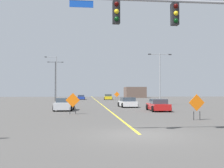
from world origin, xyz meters
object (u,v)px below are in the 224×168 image
object	(u,v)px
construction_sign_median_near	(117,95)
car_silver_far	(64,105)
street_lamp_mid_right	(160,74)
construction_sign_left_shoulder	(73,97)
construction_sign_median_far	(73,101)
street_lamp_mid_left	(55,77)
construction_sign_right_lane	(197,104)
street_lamp_near_left	(55,78)
car_white_near	(128,102)
car_blue_passing	(81,97)
traffic_signal_assembly	(207,26)
car_red_approaching	(158,105)
car_yellow_distant	(108,97)

from	to	relation	value
construction_sign_median_near	car_silver_far	size ratio (longest dim) A/B	0.54
car_silver_far	street_lamp_mid_right	bearing A→B (deg)	37.30
construction_sign_left_shoulder	construction_sign_median_far	bearing A→B (deg)	-87.42
street_lamp_mid_left	construction_sign_median_far	xyz separation A→B (m)	(5.02, -30.28, -3.95)
construction_sign_right_lane	construction_sign_median_near	xyz separation A→B (m)	(-0.47, 43.97, 0.20)
car_silver_far	construction_sign_median_near	bearing A→B (deg)	73.67
street_lamp_mid_right	street_lamp_mid_left	bearing A→B (deg)	139.77
street_lamp_mid_left	construction_sign_right_lane	distance (m)	38.96
street_lamp_mid_right	construction_sign_median_near	bearing A→B (deg)	99.94
construction_sign_right_lane	street_lamp_near_left	bearing A→B (deg)	109.18
street_lamp_near_left	construction_sign_median_near	world-z (taller)	street_lamp_near_left
construction_sign_right_lane	car_white_near	size ratio (longest dim) A/B	0.45
street_lamp_mid_left	construction_sign_median_near	xyz separation A→B (m)	(13.57, 7.85, -3.78)
street_lamp_mid_right	construction_sign_median_far	size ratio (longest dim) A/B	4.18
construction_sign_right_lane	construction_sign_left_shoulder	xyz separation A→B (m)	(-10.22, 32.33, -0.06)
car_blue_passing	street_lamp_near_left	bearing A→B (deg)	-120.14
traffic_signal_assembly	car_blue_passing	world-z (taller)	traffic_signal_assembly
street_lamp_mid_right	construction_sign_right_lane	world-z (taller)	street_lamp_mid_right
street_lamp_mid_left	construction_sign_median_near	bearing A→B (deg)	30.06
street_lamp_mid_left	car_silver_far	distance (m)	25.95
car_blue_passing	car_red_approaching	size ratio (longest dim) A/B	1.06
traffic_signal_assembly	construction_sign_right_lane	bearing A→B (deg)	70.99
construction_sign_median_near	car_blue_passing	xyz separation A→B (m)	(-8.63, 8.40, -0.76)
traffic_signal_assembly	street_lamp_mid_left	world-z (taller)	street_lamp_mid_left
construction_sign_right_lane	construction_sign_median_near	world-z (taller)	construction_sign_median_near
street_lamp_mid_left	car_red_approaching	size ratio (longest dim) A/B	2.19
construction_sign_left_shoulder	street_lamp_mid_right	bearing A→B (deg)	-38.88
street_lamp_mid_right	car_white_near	xyz separation A→B (m)	(-5.85, -4.90, -4.13)
street_lamp_mid_right	car_silver_far	xyz separation A→B (m)	(-13.68, -10.42, -4.10)
construction_sign_median_near	car_yellow_distant	world-z (taller)	construction_sign_median_near
traffic_signal_assembly	construction_sign_median_near	bearing A→B (deg)	88.23
traffic_signal_assembly	car_red_approaching	size ratio (longest dim) A/B	2.69
street_lamp_near_left	car_red_approaching	size ratio (longest dim) A/B	2.13
traffic_signal_assembly	construction_sign_left_shoulder	bearing A→B (deg)	102.13
construction_sign_median_near	car_yellow_distant	bearing A→B (deg)	103.10
traffic_signal_assembly	construction_sign_left_shoulder	world-z (taller)	traffic_signal_assembly
car_silver_far	street_lamp_near_left	bearing A→B (deg)	98.31
car_red_approaching	car_silver_far	xyz separation A→B (m)	(-9.92, 1.76, 0.05)
construction_sign_left_shoulder	construction_sign_median_near	bearing A→B (deg)	50.05
car_red_approaching	construction_sign_left_shoulder	bearing A→B (deg)	113.21
street_lamp_mid_left	car_red_approaching	xyz separation A→B (m)	(13.79, -27.03, -4.54)
construction_sign_left_shoulder	car_silver_far	xyz separation A→B (m)	(0.05, -21.49, -0.45)
street_lamp_mid_right	car_red_approaching	xyz separation A→B (m)	(-3.76, -12.18, -4.16)
street_lamp_near_left	car_white_near	bearing A→B (deg)	-64.55
construction_sign_left_shoulder	car_white_near	size ratio (longest dim) A/B	0.44
construction_sign_left_shoulder	street_lamp_near_left	bearing A→B (deg)	114.17
construction_sign_right_lane	car_yellow_distant	world-z (taller)	construction_sign_right_lane
traffic_signal_assembly	car_red_approaching	distance (m)	15.73
car_blue_passing	car_silver_far	xyz separation A→B (m)	(-1.07, -41.52, 0.05)
traffic_signal_assembly	construction_sign_median_near	distance (m)	49.99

